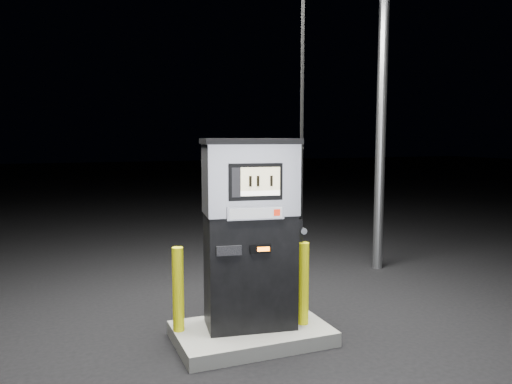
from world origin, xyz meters
name	(u,v)px	position (x,y,z in m)	size (l,w,h in m)	color
ground	(251,340)	(0.00, 0.00, 0.00)	(80.00, 80.00, 0.00)	black
pump_island	(251,333)	(0.00, 0.00, 0.07)	(1.60, 1.00, 0.15)	gray
fuel_dispenser	(250,231)	(0.01, 0.05, 1.17)	(1.13, 0.73, 4.12)	black
bollard_left	(178,289)	(-0.74, 0.18, 0.59)	(0.12, 0.12, 0.88)	#FEFF0E
bollard_right	(303,283)	(0.55, -0.12, 0.59)	(0.12, 0.12, 0.89)	#FEFF0E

